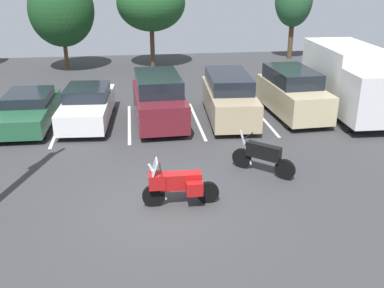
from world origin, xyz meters
TOP-DOWN VIEW (x-y plane):
  - ground at (0.00, 0.00)m, footprint 44.00×44.00m
  - motorcycle_touring at (0.40, 0.12)m, footprint 2.09×0.86m
  - motorcycle_second at (3.20, 1.75)m, footprint 1.65×1.52m
  - parking_stripes at (-0.91, 7.03)m, footprint 16.98×4.82m
  - car_green at (-4.88, 7.31)m, footprint 1.92×4.57m
  - car_white at (-2.56, 7.39)m, footprint 2.10×4.78m
  - car_maroon at (0.32, 7.00)m, footprint 2.05×4.57m
  - car_tan at (3.25, 7.13)m, footprint 2.04×4.98m
  - car_champagne at (6.04, 7.17)m, footprint 2.02×4.52m
  - box_truck at (8.55, 7.15)m, footprint 2.41×6.18m
  - tree_center_right at (10.11, 19.27)m, footprint 2.47×2.47m
  - tree_right at (0.63, 17.87)m, footprint 4.16×4.16m
  - tree_center at (-4.65, 17.55)m, footprint 3.81×3.81m

SIDE VIEW (x-z plane):
  - ground at x=0.00m, z-range -0.10..0.00m
  - parking_stripes at x=-0.91m, z-range 0.00..0.01m
  - motorcycle_second at x=3.20m, z-range -0.08..1.20m
  - motorcycle_touring at x=0.40m, z-range -0.05..1.29m
  - car_green at x=-4.88m, z-range 0.00..1.31m
  - car_white at x=-2.56m, z-range -0.02..1.46m
  - car_tan at x=3.25m, z-range 0.00..1.88m
  - car_maroon at x=0.32m, z-range 0.01..1.96m
  - car_champagne at x=6.04m, z-range 0.00..1.98m
  - box_truck at x=8.55m, z-range 0.09..2.92m
  - tree_center at x=-4.65m, z-range 0.72..6.43m
  - tree_center_right at x=10.11m, z-range 1.04..6.70m
  - tree_right at x=0.63m, z-range 1.10..6.69m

